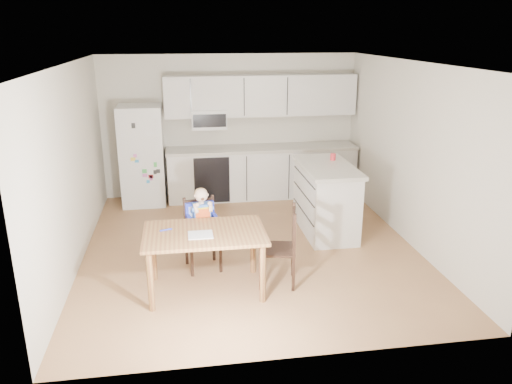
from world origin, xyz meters
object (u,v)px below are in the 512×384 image
object	(u,v)px
refrigerator	(142,155)
dining_table	(205,240)
kitchen_island	(326,198)
red_cup	(333,157)
chair_booster	(201,220)
chair_side	(286,241)

from	to	relation	value
refrigerator	dining_table	world-z (taller)	refrigerator
kitchen_island	red_cup	world-z (taller)	red_cup
refrigerator	dining_table	size ratio (longest dim) A/B	1.24
dining_table	refrigerator	bearing A→B (deg)	105.05
chair_booster	refrigerator	bearing A→B (deg)	98.82
kitchen_island	dining_table	distance (m)	2.41
kitchen_island	chair_booster	xyz separation A→B (m)	(-1.87, -0.90, 0.12)
chair_booster	chair_side	world-z (taller)	chair_booster
kitchen_island	chair_side	world-z (taller)	kitchen_island
red_cup	chair_side	xyz separation A→B (m)	(-1.09, -1.75, -0.54)
kitchen_island	chair_booster	size ratio (longest dim) A/B	1.31
red_cup	dining_table	bearing A→B (deg)	-138.72
kitchen_island	chair_side	size ratio (longest dim) A/B	1.47
refrigerator	chair_side	xyz separation A→B (m)	(1.82, -3.22, -0.31)
red_cup	chair_booster	world-z (taller)	red_cup
refrigerator	kitchen_island	world-z (taller)	refrigerator
chair_booster	kitchen_island	bearing A→B (deg)	16.39
red_cup	dining_table	world-z (taller)	red_cup
refrigerator	kitchen_island	xyz separation A→B (m)	(2.74, -1.73, -0.33)
dining_table	kitchen_island	bearing A→B (deg)	39.14
dining_table	chair_booster	world-z (taller)	chair_booster
dining_table	chair_side	bearing A→B (deg)	1.87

